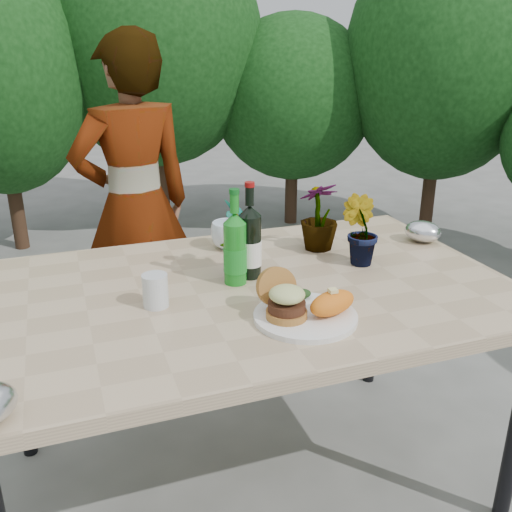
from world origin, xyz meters
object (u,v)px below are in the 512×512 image
object	(u,v)px
patio_table	(247,304)
dinner_plate	(305,317)
person	(135,207)
wine_bottle	(250,243)

from	to	relation	value
patio_table	dinner_plate	bearing A→B (deg)	-72.31
dinner_plate	person	distance (m)	1.27
wine_bottle	person	bearing A→B (deg)	118.19
dinner_plate	wine_bottle	xyz separation A→B (m)	(-0.04, 0.33, 0.10)
patio_table	person	bearing A→B (deg)	100.78
person	patio_table	bearing A→B (deg)	89.23
patio_table	wine_bottle	world-z (taller)	wine_bottle
dinner_plate	wine_bottle	distance (m)	0.34
wine_bottle	patio_table	bearing A→B (deg)	-100.65
patio_table	wine_bottle	distance (m)	0.19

